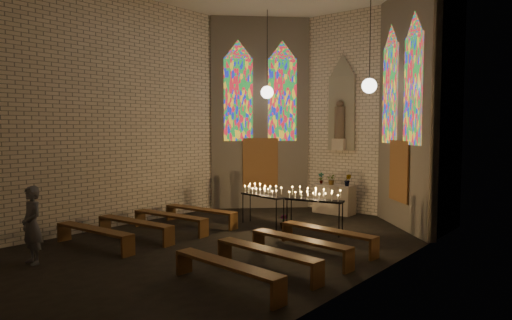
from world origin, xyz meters
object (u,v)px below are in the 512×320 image
(aisle_flower_pot, at_px, (284,222))
(visitor, at_px, (32,225))
(altar, at_px, (334,199))
(votive_stand_right, at_px, (314,197))
(votive_stand_left, at_px, (263,193))

(aisle_flower_pot, distance_m, visitor, 6.73)
(visitor, bearing_deg, aisle_flower_pot, 73.15)
(aisle_flower_pot, bearing_deg, visitor, -108.89)
(altar, xyz_separation_m, visitor, (-2.12, -9.38, 0.36))
(votive_stand_right, relative_size, visitor, 0.99)
(altar, relative_size, aisle_flower_pot, 3.47)
(votive_stand_left, height_order, visitor, visitor)
(aisle_flower_pot, xyz_separation_m, votive_stand_left, (-0.70, -0.12, 0.81))
(votive_stand_left, xyz_separation_m, votive_stand_right, (1.74, 0.15, 0.02))
(altar, distance_m, visitor, 9.62)
(altar, bearing_deg, votive_stand_right, -70.01)
(altar, distance_m, aisle_flower_pot, 3.05)
(altar, height_order, votive_stand_right, votive_stand_right)
(votive_stand_left, distance_m, visitor, 6.39)
(votive_stand_right, bearing_deg, votive_stand_left, 173.29)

